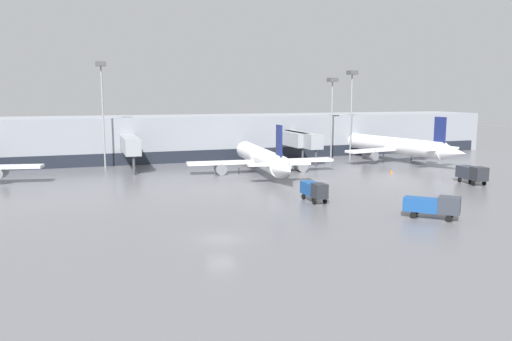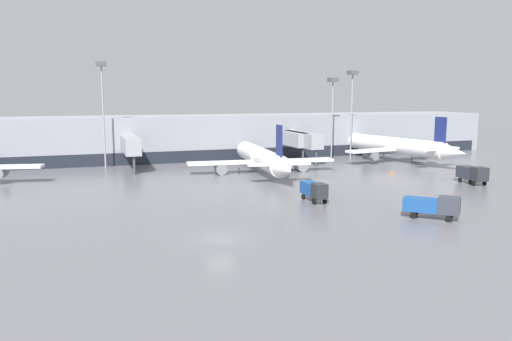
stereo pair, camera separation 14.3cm
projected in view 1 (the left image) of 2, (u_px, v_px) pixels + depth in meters
ground_plane at (221, 239)px, 46.60m from camera, size 320.00×320.00×0.00m
terminal_building at (143, 138)px, 103.70m from camera, size 160.00×29.88×9.00m
parked_jet_0 at (396, 146)px, 100.46m from camera, size 24.18×33.19×9.43m
parked_jet_2 at (261, 158)px, 86.28m from camera, size 25.85×34.11×8.90m
service_truck_0 at (472, 173)px, 75.61m from camera, size 2.57×5.32×2.73m
service_truck_1 at (433, 205)px, 54.12m from camera, size 5.45×5.47×2.53m
service_truck_2 at (314, 190)px, 62.91m from camera, size 1.71×5.11×2.51m
traffic_cone_0 at (271, 169)px, 88.87m from camera, size 0.50×0.50×0.71m
traffic_cone_2 at (391, 172)px, 85.63m from camera, size 0.45×0.45×0.68m
apron_light_mast_0 at (332, 95)px, 102.14m from camera, size 1.80×1.80×16.85m
apron_light_mast_2 at (352, 90)px, 102.97m from camera, size 1.80×1.80×18.34m
apron_light_mast_5 at (102, 85)px, 89.45m from camera, size 1.80×1.80×19.27m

